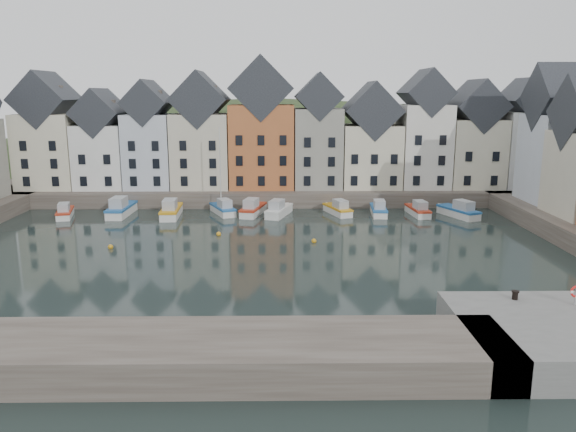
{
  "coord_description": "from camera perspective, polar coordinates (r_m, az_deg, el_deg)",
  "views": [
    {
      "loc": [
        2.65,
        -50.03,
        14.83
      ],
      "look_at": [
        3.38,
        6.0,
        2.54
      ],
      "focal_mm": 35.0,
      "sensor_mm": 36.0,
      "label": 1
    }
  ],
  "objects": [
    {
      "name": "far_terrace",
      "position": [
        78.26,
        -0.33,
        8.01
      ],
      "size": [
        72.37,
        8.16,
        17.78
      ],
      "color": "beige",
      "rests_on": "far_quay"
    },
    {
      "name": "near_wall",
      "position": [
        33.72,
        -23.32,
        -12.92
      ],
      "size": [
        50.0,
        6.0,
        2.0
      ],
      "primitive_type": "cube",
      "color": "#453D35",
      "rests_on": "ground"
    },
    {
      "name": "far_quay",
      "position": [
        81.26,
        -2.61,
        2.56
      ],
      "size": [
        90.0,
        16.0,
        2.0
      ],
      "primitive_type": "cube",
      "color": "#453D35",
      "rests_on": "ground"
    },
    {
      "name": "boat_i",
      "position": [
        71.31,
        13.08,
        0.56
      ],
      "size": [
        2.2,
        5.69,
        2.14
      ],
      "rotation": [
        0.0,
        0.0,
        0.09
      ],
      "color": "silver",
      "rests_on": "ground"
    },
    {
      "name": "boat_b",
      "position": [
        72.41,
        -16.6,
        0.67
      ],
      "size": [
        2.31,
        6.98,
        2.66
      ],
      "rotation": [
        0.0,
        0.0,
        -0.02
      ],
      "color": "silver",
      "rests_on": "ground"
    },
    {
      "name": "boat_d",
      "position": [
        70.71,
        -6.62,
        0.77
      ],
      "size": [
        3.92,
        5.97,
        10.97
      ],
      "rotation": [
        0.0,
        0.0,
        0.41
      ],
      "color": "silver",
      "rests_on": "ground"
    },
    {
      "name": "boat_f",
      "position": [
        69.24,
        -0.97,
        0.58
      ],
      "size": [
        3.6,
        6.31,
        2.31
      ],
      "rotation": [
        0.0,
        0.0,
        -0.31
      ],
      "color": "silver",
      "rests_on": "ground"
    },
    {
      "name": "boat_j",
      "position": [
        71.65,
        17.02,
        0.46
      ],
      "size": [
        4.11,
        6.47,
        2.38
      ],
      "rotation": [
        0.0,
        0.0,
        0.38
      ],
      "color": "silver",
      "rests_on": "ground"
    },
    {
      "name": "ground",
      "position": [
        52.25,
        -3.63,
        -4.14
      ],
      "size": [
        260.0,
        260.0,
        0.0
      ],
      "primitive_type": "plane",
      "color": "black",
      "rests_on": "ground"
    },
    {
      "name": "boat_g",
      "position": [
        70.36,
        5.11,
        0.68
      ],
      "size": [
        3.45,
        5.82,
        2.14
      ],
      "rotation": [
        0.0,
        0.0,
        0.33
      ],
      "color": "silver",
      "rests_on": "ground"
    },
    {
      "name": "boat_a",
      "position": [
        73.6,
        -21.72,
        0.34
      ],
      "size": [
        2.94,
        5.59,
        2.05
      ],
      "rotation": [
        0.0,
        0.0,
        0.25
      ],
      "color": "silver",
      "rests_on": "ground"
    },
    {
      "name": "boat_h",
      "position": [
        70.65,
        9.19,
        0.63
      ],
      "size": [
        2.18,
        5.79,
        2.18
      ],
      "rotation": [
        0.0,
        0.0,
        -0.08
      ],
      "color": "silver",
      "rests_on": "ground"
    },
    {
      "name": "boat_c",
      "position": [
        70.05,
        -11.79,
        0.52
      ],
      "size": [
        2.39,
        6.72,
        2.54
      ],
      "rotation": [
        0.0,
        0.0,
        0.05
      ],
      "color": "silver",
      "rests_on": "ground"
    },
    {
      "name": "boat_e",
      "position": [
        69.92,
        -3.59,
        0.69
      ],
      "size": [
        3.31,
        6.45,
        2.37
      ],
      "rotation": [
        0.0,
        0.0,
        -0.24
      ],
      "color": "silver",
      "rests_on": "ground"
    },
    {
      "name": "mooring_buoys",
      "position": [
        57.66,
        -7.35,
        -2.48
      ],
      "size": [
        20.5,
        5.5,
        0.5
      ],
      "color": "orange",
      "rests_on": "ground"
    },
    {
      "name": "mooring_bollard",
      "position": [
        38.76,
        22.08,
        -7.42
      ],
      "size": [
        0.48,
        0.48,
        0.56
      ],
      "color": "black",
      "rests_on": "near_quay"
    },
    {
      "name": "hillside",
      "position": [
        111.01,
        -2.08,
        -4.82
      ],
      "size": [
        153.6,
        70.4,
        64.0
      ],
      "color": "#25341A",
      "rests_on": "ground"
    }
  ]
}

